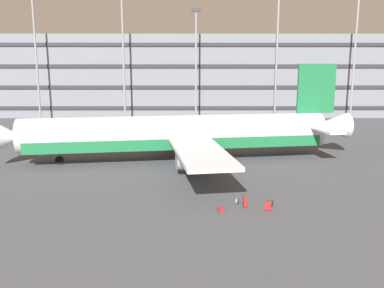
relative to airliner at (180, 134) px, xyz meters
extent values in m
plane|color=#424449|center=(-3.74, -0.66, -3.01)|extent=(600.00, 600.00, 0.00)
cube|color=slate|center=(-3.74, 45.18, 5.34)|extent=(126.55, 16.41, 16.69)
cube|color=#2D2D33|center=(-3.74, 36.87, -0.92)|extent=(125.29, 0.24, 0.70)
cube|color=#2D2D33|center=(-3.74, 36.87, 3.25)|extent=(125.29, 0.24, 0.70)
cube|color=#2D2D33|center=(-3.74, 36.87, 7.42)|extent=(125.29, 0.24, 0.70)
cube|color=#2D2D33|center=(-3.74, 36.87, 11.60)|extent=(125.29, 0.24, 0.70)
cylinder|color=silver|center=(-0.41, -0.06, 0.19)|extent=(34.28, 8.95, 3.81)
cube|color=#1E723F|center=(-0.41, -0.06, -0.86)|extent=(32.92, 8.67, 1.22)
cone|color=silver|center=(-18.29, -2.81, 0.19)|extent=(3.56, 4.04, 3.62)
cone|color=silver|center=(17.76, 2.73, 0.47)|extent=(4.98, 3.70, 3.05)
cube|color=#1E723F|center=(15.85, 2.44, 4.95)|extent=(4.57, 1.05, 5.71)
cube|color=silver|center=(16.01, -1.20, 0.66)|extent=(2.65, 5.92, 0.20)
cube|color=silver|center=(14.91, 5.95, 0.66)|extent=(2.65, 5.92, 0.20)
cube|color=silver|center=(1.96, -8.87, -0.10)|extent=(6.53, 14.82, 0.36)
cube|color=silver|center=(-0.80, 9.05, -0.10)|extent=(6.53, 14.82, 0.36)
cylinder|color=#9E9EA3|center=(1.07, -6.40, -1.45)|extent=(3.01, 2.48, 2.09)
cylinder|color=#9E9EA3|center=(-0.90, 6.42, -1.45)|extent=(3.01, 2.48, 2.09)
cylinder|color=black|center=(-13.21, -2.03, -2.56)|extent=(0.94, 0.48, 0.90)
cylinder|color=slate|center=(-13.21, -2.03, -1.91)|extent=(0.20, 0.20, 1.29)
cylinder|color=black|center=(1.19, -1.45, -2.56)|extent=(0.94, 0.48, 0.90)
cylinder|color=slate|center=(1.19, -1.45, -1.91)|extent=(0.20, 0.20, 1.29)
cylinder|color=black|center=(0.70, 1.74, -2.56)|extent=(0.94, 0.48, 0.90)
cylinder|color=slate|center=(0.70, 1.74, -1.91)|extent=(0.20, 0.20, 1.29)
cylinder|color=gray|center=(-27.84, 32.86, 8.64)|extent=(0.36, 0.36, 23.29)
cylinder|color=gray|center=(-11.44, 32.86, 9.95)|extent=(0.36, 0.36, 25.91)
cylinder|color=gray|center=(2.25, 32.86, 7.12)|extent=(0.36, 0.36, 20.27)
cube|color=#333338|center=(2.25, 32.86, 17.61)|extent=(1.80, 0.50, 0.70)
cylinder|color=gray|center=(17.48, 32.86, 9.94)|extent=(0.36, 0.36, 25.90)
cylinder|color=gray|center=(32.21, 32.86, 9.83)|extent=(0.36, 0.36, 25.67)
cube|color=#B21E23|center=(5.27, -15.74, -2.60)|extent=(0.32, 0.41, 0.71)
cylinder|color=#333338|center=(5.18, -15.64, -2.14)|extent=(0.02, 0.02, 0.21)
cylinder|color=#333338|center=(5.20, -15.85, -2.14)|extent=(0.02, 0.02, 0.21)
cube|color=black|center=(5.19, -15.75, -2.04)|extent=(0.05, 0.21, 0.02)
cylinder|color=black|center=(5.36, -15.57, -2.98)|extent=(0.05, 0.03, 0.05)
cylinder|color=black|center=(5.40, -15.87, -2.98)|extent=(0.05, 0.03, 0.05)
cylinder|color=black|center=(5.14, -15.60, -2.98)|extent=(0.05, 0.03, 0.05)
cylinder|color=black|center=(5.18, -15.90, -2.98)|extent=(0.05, 0.03, 0.05)
cube|color=#B21E23|center=(6.87, -16.49, -2.65)|extent=(0.50, 0.34, 0.61)
cylinder|color=#333338|center=(7.01, -16.46, -2.30)|extent=(0.02, 0.02, 0.09)
cylinder|color=#333338|center=(6.77, -16.39, -2.30)|extent=(0.02, 0.02, 0.09)
cube|color=black|center=(6.89, -16.43, -2.26)|extent=(0.25, 0.09, 0.02)
cylinder|color=black|center=(7.02, -16.63, -2.98)|extent=(0.03, 0.05, 0.05)
cylinder|color=black|center=(6.67, -16.53, -2.98)|extent=(0.03, 0.05, 0.05)
cylinder|color=black|center=(7.07, -16.45, -2.98)|extent=(0.03, 0.05, 0.05)
cylinder|color=black|center=(6.72, -16.36, -2.98)|extent=(0.03, 0.05, 0.05)
cube|color=#B21E23|center=(3.34, -16.55, -2.90)|extent=(0.52, 0.80, 0.23)
cube|color=black|center=(3.26, -16.17, -2.90)|extent=(0.19, 0.07, 0.02)
ellipsoid|color=gray|center=(4.72, -15.04, -2.78)|extent=(0.37, 0.39, 0.46)
ellipsoid|color=gray|center=(4.63, -14.98, -2.85)|extent=(0.20, 0.24, 0.21)
torus|color=black|center=(4.75, -15.06, -2.53)|extent=(0.05, 0.08, 0.08)
cube|color=black|center=(4.78, -15.17, -2.78)|extent=(0.04, 0.04, 0.39)
cube|color=black|center=(4.86, -15.02, -2.78)|extent=(0.04, 0.04, 0.39)
ellipsoid|color=#592619|center=(7.32, -15.56, -2.75)|extent=(0.35, 0.40, 0.52)
ellipsoid|color=#592619|center=(7.21, -15.53, -2.83)|extent=(0.18, 0.26, 0.23)
torus|color=black|center=(7.35, -15.57, -2.48)|extent=(0.04, 0.08, 0.08)
cube|color=black|center=(7.40, -15.69, -2.75)|extent=(0.03, 0.04, 0.44)
cube|color=black|center=(7.45, -15.51, -2.75)|extent=(0.03, 0.04, 0.44)
camera|label=1|loc=(1.06, -45.16, 7.68)|focal=37.91mm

